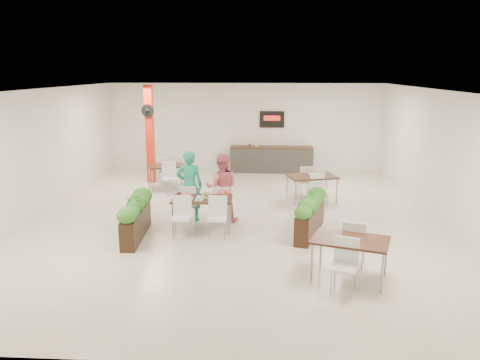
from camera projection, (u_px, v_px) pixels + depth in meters
The scene contains 12 objects.
ground at pixel (233, 219), 11.80m from camera, with size 12.00×12.00×0.00m, color beige.
room_shell at pixel (233, 140), 11.34m from camera, with size 10.10×12.10×3.22m.
red_column at pixel (150, 133), 15.27m from camera, with size 0.40×0.41×3.20m.
service_counter at pixel (271, 159), 17.12m from camera, with size 3.00×0.64×2.20m.
main_table at pixel (202, 203), 10.90m from camera, with size 1.42×1.66×0.92m.
diner_man at pixel (189, 186), 11.51m from camera, with size 0.64×0.42×1.77m, color teal.
diner_woman at pixel (222, 188), 11.47m from camera, with size 0.82×0.64×1.69m, color #E46579.
planter_left at pixel (136, 216), 10.36m from camera, with size 0.49×1.95×1.02m.
planter_right at pixel (310, 213), 10.60m from camera, with size 0.85×1.93×1.04m.
side_table_a at pixel (167, 169), 14.70m from camera, with size 1.34×1.66×0.92m.
side_table_b at pixel (312, 179), 13.23m from camera, with size 1.52×1.67×0.92m.
side_table_c at pixel (350, 245), 8.28m from camera, with size 1.52×1.67×0.92m.
Camera 1 is at (0.83, -11.23, 3.65)m, focal length 35.00 mm.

